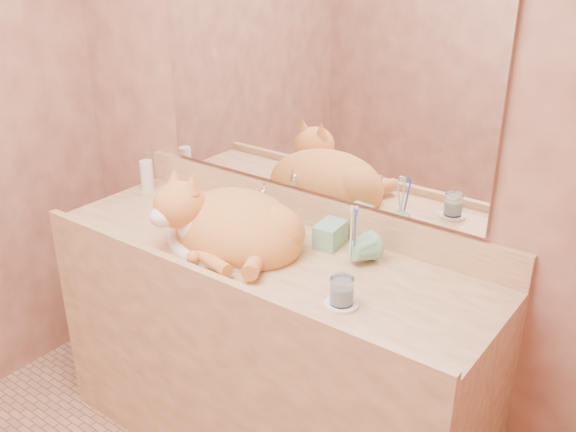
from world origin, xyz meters
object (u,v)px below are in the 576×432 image
Objects in this scene: vanity_counter at (266,355)px; cat at (229,223)px; soap_dispenser at (322,227)px; toothbrush_cup at (352,254)px; sink_basin at (230,224)px; water_glass at (342,291)px.

cat reaches higher than vanity_counter.
vanity_counter is at bearing -150.77° from soap_dispenser.
cat is at bearing -163.06° from toothbrush_cup.
soap_dispenser is (0.27, 0.15, 0.00)m from cat.
sink_basin is 5.74× the size of water_glass.
soap_dispenser reaches higher than water_glass.
vanity_counter is 3.45× the size of sink_basin.
water_glass is (0.52, -0.11, -0.02)m from sink_basin.
soap_dispenser is 0.34m from water_glass.
cat reaches higher than sink_basin.
cat is at bearing -56.83° from sink_basin.
sink_basin is 0.53m from water_glass.
vanity_counter is 16.05× the size of toothbrush_cup.
sink_basin is 4.66× the size of toothbrush_cup.
toothbrush_cup is (0.42, 0.10, -0.03)m from sink_basin.
cat is at bearing -157.14° from soap_dispenser.
sink_basin reaches higher than water_glass.
vanity_counter is 0.55m from soap_dispenser.
sink_basin is (-0.13, -0.02, 0.50)m from vanity_counter.
sink_basin is at bearing -161.39° from soap_dispenser.
cat is 0.31m from soap_dispenser.
cat is at bearing 169.54° from water_glass.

